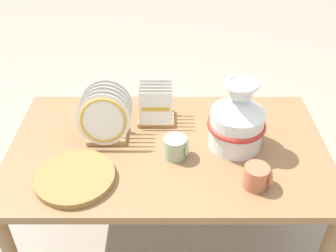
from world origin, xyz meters
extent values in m
plane|color=gray|center=(0.00, 0.00, 0.00)|extent=(14.00, 14.00, 0.00)
cube|color=olive|center=(0.00, 0.00, 0.62)|extent=(1.39, 0.81, 0.03)
cylinder|color=olive|center=(-0.65, 0.35, 0.30)|extent=(0.06, 0.06, 0.60)
cylinder|color=olive|center=(0.65, 0.35, 0.30)|extent=(0.06, 0.06, 0.60)
cylinder|color=silver|center=(0.29, 0.01, 0.72)|extent=(0.23, 0.23, 0.18)
cone|color=silver|center=(0.29, 0.01, 0.85)|extent=(0.23, 0.23, 0.08)
cylinder|color=silver|center=(0.29, 0.01, 0.92)|extent=(0.10, 0.10, 0.05)
torus|color=silver|center=(0.29, 0.01, 0.94)|extent=(0.14, 0.14, 0.02)
torus|color=#B72D23|center=(0.29, 0.01, 0.74)|extent=(0.25, 0.25, 0.02)
cube|color=tan|center=(-0.27, 0.06, 0.64)|extent=(0.17, 0.14, 0.02)
cylinder|color=tan|center=(-0.33, 0.12, 0.69)|extent=(0.01, 0.01, 0.08)
cylinder|color=tan|center=(-0.21, 0.12, 0.69)|extent=(0.01, 0.01, 0.08)
cylinder|color=white|center=(-0.27, 0.01, 0.77)|extent=(0.23, 0.07, 0.22)
torus|color=gold|center=(-0.27, 0.00, 0.77)|extent=(0.20, 0.06, 0.19)
cylinder|color=white|center=(-0.27, 0.04, 0.77)|extent=(0.23, 0.07, 0.22)
cylinder|color=white|center=(-0.27, 0.06, 0.77)|extent=(0.23, 0.07, 0.22)
cylinder|color=white|center=(-0.27, 0.09, 0.77)|extent=(0.23, 0.07, 0.22)
cylinder|color=white|center=(-0.27, 0.12, 0.77)|extent=(0.23, 0.07, 0.22)
cube|color=tan|center=(-0.06, 0.20, 0.64)|extent=(0.17, 0.14, 0.02)
cylinder|color=tan|center=(-0.12, 0.25, 0.69)|extent=(0.01, 0.01, 0.08)
cylinder|color=tan|center=(0.00, 0.25, 0.69)|extent=(0.01, 0.01, 0.08)
cube|color=white|center=(-0.06, 0.14, 0.73)|extent=(0.15, 0.05, 0.15)
cube|color=white|center=(-0.06, 0.17, 0.73)|extent=(0.15, 0.05, 0.15)
cube|color=white|center=(-0.06, 0.20, 0.73)|extent=(0.15, 0.05, 0.15)
cube|color=white|center=(-0.06, 0.23, 0.73)|extent=(0.15, 0.05, 0.15)
cube|color=white|center=(-0.06, 0.26, 0.73)|extent=(0.15, 0.05, 0.15)
cube|color=gold|center=(-0.06, 0.14, 0.73)|extent=(0.13, 0.01, 0.02)
cylinder|color=olive|center=(-0.37, -0.21, 0.64)|extent=(0.32, 0.32, 0.01)
cylinder|color=olive|center=(-0.37, -0.21, 0.65)|extent=(0.32, 0.32, 0.01)
cylinder|color=olive|center=(-0.37, -0.21, 0.66)|extent=(0.32, 0.32, 0.01)
cylinder|color=#9EB28E|center=(0.03, -0.06, 0.68)|extent=(0.10, 0.10, 0.09)
torus|color=#9EB28E|center=(0.08, -0.06, 0.68)|extent=(0.02, 0.08, 0.08)
cylinder|color=#B76647|center=(0.34, -0.24, 0.68)|extent=(0.10, 0.10, 0.09)
torus|color=#B76647|center=(0.39, -0.24, 0.68)|extent=(0.02, 0.08, 0.08)
camera|label=1|loc=(0.00, -1.33, 1.74)|focal=42.00mm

